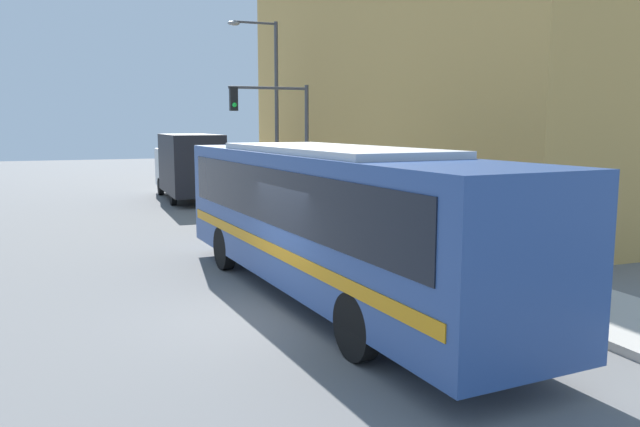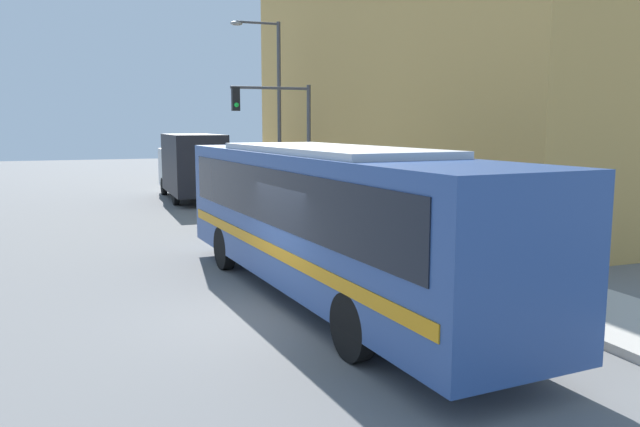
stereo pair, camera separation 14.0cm
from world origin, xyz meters
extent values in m
plane|color=slate|center=(0.00, 0.00, 0.00)|extent=(120.00, 120.00, 0.00)
cube|color=#B7B2A8|center=(5.81, 20.00, 0.08)|extent=(2.63, 70.00, 0.16)
cube|color=tan|center=(10.13, 13.84, 6.49)|extent=(6.00, 25.68, 12.98)
cube|color=#2D4C8C|center=(1.31, 0.68, 1.78)|extent=(3.42, 12.04, 2.64)
cube|color=black|center=(1.31, 0.68, 2.26)|extent=(3.38, 11.10, 1.12)
cube|color=orange|center=(1.31, 0.68, 1.20)|extent=(3.42, 11.57, 0.24)
cube|color=silver|center=(1.31, 0.68, 3.15)|extent=(2.80, 6.70, 0.16)
cylinder|color=black|center=(2.12, 4.44, 0.55)|extent=(0.37, 1.11, 1.09)
cylinder|color=black|center=(-0.08, 4.26, 0.55)|extent=(0.37, 1.11, 1.09)
cylinder|color=black|center=(2.67, -2.49, 0.55)|extent=(0.37, 1.11, 1.09)
cylinder|color=black|center=(0.47, -2.67, 0.55)|extent=(0.37, 1.11, 1.09)
cube|color=black|center=(1.53, 18.85, 1.84)|extent=(2.32, 5.64, 2.78)
cube|color=silver|center=(1.53, 22.77, 1.44)|extent=(2.21, 2.19, 1.97)
cylinder|color=black|center=(0.52, 22.38, 0.45)|extent=(0.25, 0.90, 0.90)
cylinder|color=black|center=(0.52, 17.80, 0.45)|extent=(0.25, 0.90, 0.90)
cylinder|color=#999999|center=(5.10, 3.01, 0.46)|extent=(0.24, 0.24, 0.60)
sphere|color=#999999|center=(5.10, 3.01, 0.83)|extent=(0.23, 0.23, 0.23)
cylinder|color=#999999|center=(5.10, 2.87, 0.49)|extent=(0.11, 0.15, 0.11)
cylinder|color=#47474C|center=(5.25, 12.77, 2.71)|extent=(0.16, 0.16, 5.10)
cylinder|color=#47474C|center=(3.65, 12.77, 5.11)|extent=(3.20, 0.11, 0.11)
cube|color=black|center=(2.25, 12.77, 4.66)|extent=(0.30, 0.24, 0.90)
sphere|color=#19D83F|center=(2.25, 12.63, 4.43)|extent=(0.18, 0.18, 0.18)
cylinder|color=#47474C|center=(5.10, 8.24, 0.65)|extent=(0.06, 0.06, 0.98)
cylinder|color=#4C4C51|center=(5.10, 8.24, 1.25)|extent=(0.14, 0.14, 0.22)
cylinder|color=#47474C|center=(5.35, 17.18, 4.27)|extent=(0.18, 0.18, 8.22)
cylinder|color=#47474C|center=(4.36, 17.18, 8.28)|extent=(1.98, 0.11, 0.11)
ellipsoid|color=gray|center=(3.37, 17.18, 8.20)|extent=(0.56, 0.28, 0.20)
camera|label=1|loc=(-3.45, -11.20, 3.66)|focal=35.00mm
camera|label=2|loc=(-3.31, -11.25, 3.66)|focal=35.00mm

